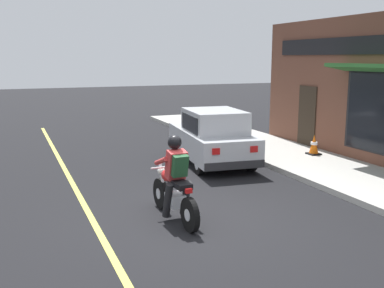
{
  "coord_description": "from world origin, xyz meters",
  "views": [
    {
      "loc": [
        -3.12,
        -7.4,
        3.01
      ],
      "look_at": [
        0.96,
        2.5,
        0.95
      ],
      "focal_mm": 42.0,
      "sensor_mm": 36.0,
      "label": 1
    }
  ],
  "objects_px": {
    "motorcycle_with_rider": "(175,185)",
    "traffic_cone": "(314,145)",
    "trash_bin": "(240,127)",
    "car_hatchback": "(212,137)"
  },
  "relations": [
    {
      "from": "motorcycle_with_rider",
      "to": "traffic_cone",
      "type": "distance_m",
      "value": 6.55
    },
    {
      "from": "motorcycle_with_rider",
      "to": "trash_bin",
      "type": "bearing_deg",
      "value": 52.51
    },
    {
      "from": "traffic_cone",
      "to": "car_hatchback",
      "type": "bearing_deg",
      "value": 168.06
    },
    {
      "from": "motorcycle_with_rider",
      "to": "trash_bin",
      "type": "relative_size",
      "value": 2.06
    },
    {
      "from": "car_hatchback",
      "to": "trash_bin",
      "type": "distance_m",
      "value": 3.06
    },
    {
      "from": "car_hatchback",
      "to": "traffic_cone",
      "type": "height_order",
      "value": "car_hatchback"
    },
    {
      "from": "trash_bin",
      "to": "traffic_cone",
      "type": "bearing_deg",
      "value": -71.22
    },
    {
      "from": "motorcycle_with_rider",
      "to": "trash_bin",
      "type": "xyz_separation_m",
      "value": [
        4.7,
        6.13,
        -0.04
      ]
    },
    {
      "from": "motorcycle_with_rider",
      "to": "traffic_cone",
      "type": "bearing_deg",
      "value": 29.9
    },
    {
      "from": "motorcycle_with_rider",
      "to": "traffic_cone",
      "type": "xyz_separation_m",
      "value": [
        5.67,
        3.26,
        -0.25
      ]
    }
  ]
}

